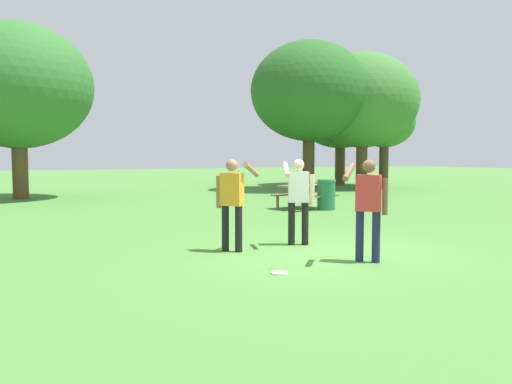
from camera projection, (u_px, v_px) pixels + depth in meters
ground_plane at (323, 253)px, 8.89m from camera, size 120.00×120.00×0.00m
person_thrower at (368, 202)px, 8.07m from camera, size 0.84×0.48×1.64m
person_catcher at (232, 198)px, 8.99m from camera, size 0.84×0.48×1.64m
person_bystander at (299, 195)px, 9.63m from camera, size 0.80×0.59×1.64m
frisbee at (279, 273)px, 7.31m from camera, size 0.24×0.24×0.03m
picnic_table_near at (305, 191)px, 16.35m from camera, size 1.95×1.74×0.77m
trash_can_beside_table at (326, 195)px, 16.05m from camera, size 0.59×0.59×0.96m
tree_broad_center at (17, 86)px, 19.81m from camera, size 5.75×5.75×6.89m
tree_far_right at (309, 92)px, 25.35m from camera, size 5.85×5.85×7.43m
tree_slender_mid at (362, 101)px, 26.74m from camera, size 5.85×5.85×7.13m
tree_back_left at (341, 107)px, 29.70m from camera, size 5.69×5.69×7.00m
tree_back_right at (384, 123)px, 26.97m from camera, size 3.22×3.22×4.90m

